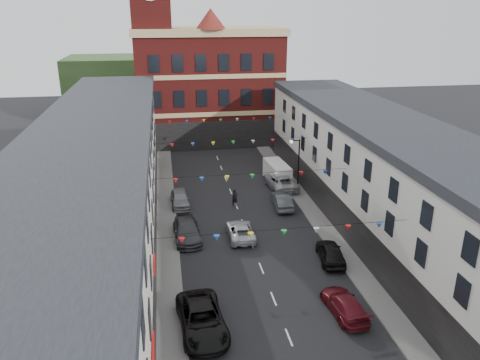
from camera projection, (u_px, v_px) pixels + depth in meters
ground at (261, 268)px, 35.25m from camera, size 160.00×160.00×0.00m
pavement_left at (168, 262)px, 36.02m from camera, size 1.80×64.00×0.15m
pavement_right at (339, 248)px, 38.13m from camera, size 1.80×64.00×0.15m
terrace_left at (94, 208)px, 32.53m from camera, size 8.40×56.00×10.70m
terrace_right at (408, 194)px, 36.31m from camera, size 8.40×56.00×9.70m
civic_building at (208, 84)px, 67.59m from camera, size 20.60×13.30×18.50m
clock_tower at (153, 37)px, 61.37m from camera, size 5.60×5.60×30.00m
distant_hill at (176, 82)px, 90.33m from camera, size 40.00×14.00×10.00m
street_lamp at (296, 159)px, 47.87m from camera, size 1.10×0.36×6.00m
car_left_c at (202, 319)px, 28.18m from camera, size 3.13×5.98×1.61m
car_left_d at (187, 230)px, 39.55m from camera, size 2.39×5.39×1.54m
car_left_e at (180, 199)px, 46.24m from camera, size 1.90×4.43×1.49m
car_right_c at (344, 304)px, 29.83m from camera, size 2.18×4.68×1.32m
car_right_d at (331, 252)px, 36.03m from camera, size 2.29×4.51×1.47m
car_right_e at (282, 201)px, 45.78m from camera, size 1.84×4.50×1.45m
car_right_f at (281, 181)px, 50.71m from camera, size 3.02×5.96×1.61m
moving_car at (241, 231)px, 39.80m from camera, size 2.16×4.61×1.28m
white_van at (277, 172)px, 52.56m from camera, size 2.28×5.07×2.18m
pedestrian at (235, 198)px, 46.08m from camera, size 0.74×0.61×1.73m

